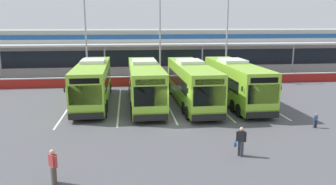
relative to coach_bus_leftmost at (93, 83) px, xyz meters
The scene contains 18 objects.
ground_plane 9.48m from the coach_bus_leftmost, 46.34° to the right, with size 200.00×200.00×0.00m, color #4C4C51.
terminal_building 21.20m from the coach_bus_leftmost, 72.31° to the left, with size 70.00×13.00×6.00m.
red_barrier_wall 10.15m from the coach_bus_leftmost, 50.35° to the left, with size 60.00×0.40×1.10m.
coach_bus_leftmost is the anchor object (origin of this frame).
coach_bus_left_centre 4.60m from the coach_bus_leftmost, 11.67° to the right, with size 2.99×12.18×3.78m.
coach_bus_centre 8.65m from the coach_bus_leftmost, ahead, with size 2.99×12.18×3.78m.
coach_bus_right_centre 12.55m from the coach_bus_leftmost, ahead, with size 2.99×12.18×3.78m.
bay_stripe_far_west 2.76m from the coach_bus_leftmost, 159.43° to the right, with size 0.14×13.00×0.01m, color silver.
bay_stripe_west 2.95m from the coach_bus_leftmost, 18.32° to the right, with size 0.14×13.00×0.01m, color silver.
bay_stripe_mid_west 6.71m from the coach_bus_leftmost, ahead, with size 0.14×13.00×0.01m, color silver.
bay_stripe_centre 10.81m from the coach_bus_leftmost, ahead, with size 0.14×13.00×0.01m, color silver.
bay_stripe_mid_east 14.96m from the coach_bus_leftmost, ahead, with size 0.14×13.00×0.01m, color silver.
pedestrian_with_handbag 15.77m from the coach_bus_leftmost, 55.37° to the right, with size 0.63×0.48×1.62m.
pedestrian_in_dark_coat 14.99m from the coach_bus_leftmost, 91.14° to the right, with size 0.45×0.44×1.62m.
pedestrian_child 18.04m from the coach_bus_leftmost, 29.74° to the right, with size 0.33×0.19×1.00m.
lamp_post_west 10.76m from the coach_bus_leftmost, 99.28° to the left, with size 3.24×0.28×11.00m.
lamp_post_centre 13.33m from the coach_bus_leftmost, 56.33° to the left, with size 3.24×0.28×11.00m.
lamp_post_east 18.22m from the coach_bus_leftmost, 32.60° to the left, with size 3.24×0.28×11.00m.
Camera 1 is at (-3.35, -22.12, 7.03)m, focal length 35.04 mm.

